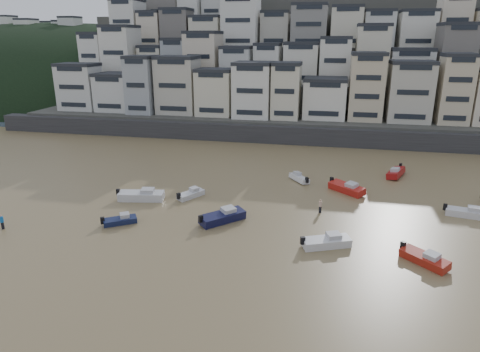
% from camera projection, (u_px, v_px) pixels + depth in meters
% --- Properties ---
extents(sea_strip, '(340.00, 340.00, 0.00)m').
position_uv_depth(sea_strip, '(41.00, 87.00, 183.98)').
color(sea_strip, '#475365').
rests_on(sea_strip, ground).
extents(harbor_wall, '(140.00, 3.00, 3.50)m').
position_uv_depth(harbor_wall, '(314.00, 136.00, 85.11)').
color(harbor_wall, '#38383A').
rests_on(harbor_wall, ground).
extents(hillside, '(141.04, 66.00, 50.00)m').
position_uv_depth(hillside, '(341.00, 65.00, 117.68)').
color(hillside, '#4C4C47').
rests_on(hillside, ground).
extents(headland, '(216.00, 135.00, 53.33)m').
position_uv_depth(headland, '(58.00, 90.00, 171.68)').
color(headland, black).
rests_on(headland, ground).
extents(boat_a, '(5.70, 3.81, 1.48)m').
position_uv_depth(boat_a, '(327.00, 240.00, 43.74)').
color(boat_a, silver).
rests_on(boat_a, ground).
extents(boat_b, '(4.83, 4.67, 1.38)m').
position_uv_depth(boat_b, '(425.00, 257.00, 40.48)').
color(boat_b, '#9E2013').
rests_on(boat_b, ground).
extents(boat_c, '(5.61, 5.79, 1.66)m').
position_uv_depth(boat_c, '(222.00, 215.00, 49.65)').
color(boat_c, '#121439').
rests_on(boat_c, ground).
extents(boat_d, '(5.30, 2.59, 1.38)m').
position_uv_depth(boat_d, '(467.00, 211.00, 51.15)').
color(boat_d, silver).
rests_on(boat_d, ground).
extents(boat_e, '(5.66, 5.27, 1.59)m').
position_uv_depth(boat_e, '(347.00, 187.00, 59.10)').
color(boat_e, '#AC1C15').
rests_on(boat_e, ground).
extents(boat_f, '(3.49, 4.53, 1.20)m').
position_uv_depth(boat_f, '(191.00, 193.00, 57.27)').
color(boat_f, silver).
rests_on(boat_f, ground).
extents(boat_h, '(3.74, 4.33, 1.18)m').
position_uv_depth(boat_h, '(299.00, 177.00, 63.80)').
color(boat_h, silver).
rests_on(boat_h, ground).
extents(boat_i, '(3.73, 5.90, 1.53)m').
position_uv_depth(boat_i, '(396.00, 172.00, 65.89)').
color(boat_i, maroon).
rests_on(boat_i, ground).
extents(boat_j, '(4.12, 3.38, 1.11)m').
position_uv_depth(boat_j, '(120.00, 220.00, 49.15)').
color(boat_j, '#161F44').
rests_on(boat_j, ground).
extents(boat_k, '(6.75, 3.23, 1.77)m').
position_uv_depth(boat_k, '(141.00, 194.00, 56.27)').
color(boat_k, silver).
rests_on(boat_k, ground).
extents(person_blue, '(0.44, 0.44, 1.74)m').
position_uv_depth(person_blue, '(2.00, 222.00, 47.81)').
color(person_blue, '#1865B6').
rests_on(person_blue, ground).
extents(person_pink, '(0.44, 0.44, 1.74)m').
position_uv_depth(person_pink, '(320.00, 206.00, 52.25)').
color(person_pink, tan).
rests_on(person_pink, ground).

